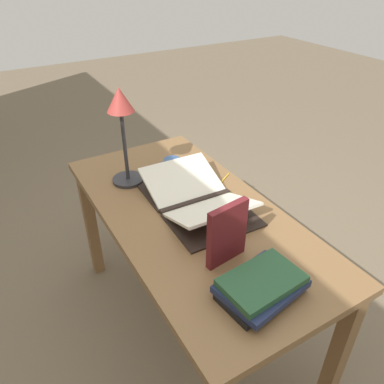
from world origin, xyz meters
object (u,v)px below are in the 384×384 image
Objects in this scene: book_standing_upright at (227,234)px; pencil at (222,182)px; coffee_mug at (172,167)px; reading_lamp at (122,118)px; book_stack_tall at (261,286)px; open_book at (196,198)px.

book_standing_upright is 0.56m from pencil.
book_standing_upright is 2.45× the size of coffee_mug.
book_standing_upright is 0.74m from reading_lamp.
reading_lamp is (0.70, 0.10, 0.21)m from book_standing_upright.
open_book is at bearing -8.84° from book_stack_tall.
reading_lamp is 3.06× the size of pencil.
coffee_mug reaches higher than pencil.
pencil is at bearing -135.62° from coffee_mug.
reading_lamp is 4.77× the size of coffee_mug.
book_stack_tall is 0.65× the size of reading_lamp.
open_book is 0.23m from pencil.
pencil is (0.66, -0.29, -0.03)m from book_stack_tall.
open_book is at bearing 114.46° from pencil.
open_book is 5.95× the size of coffee_mug.
pencil is (-0.18, -0.18, -0.04)m from coffee_mug.
book_standing_upright reaches higher than pencil.
book_standing_upright reaches higher than open_book.
book_standing_upright is at bearing 147.28° from pencil.
book_stack_tall is 0.95m from reading_lamp.
open_book is 0.57m from book_stack_tall.
reading_lamp is at bearing 73.93° from coffee_mug.
pencil is (-0.24, -0.39, -0.33)m from reading_lamp.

